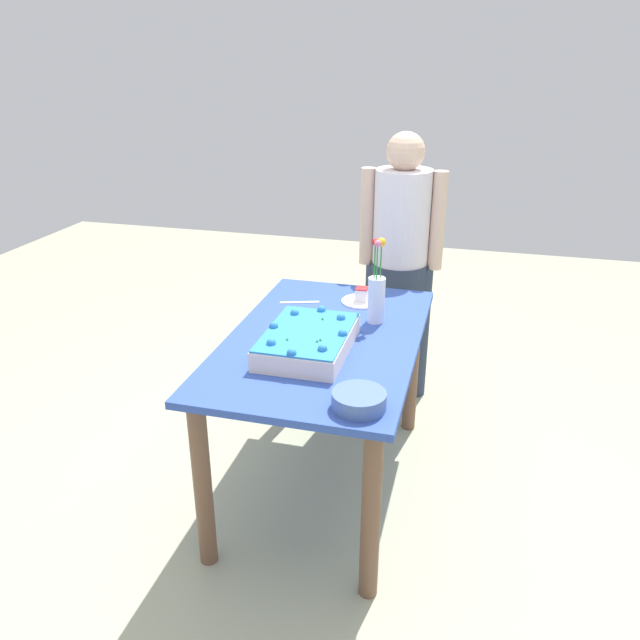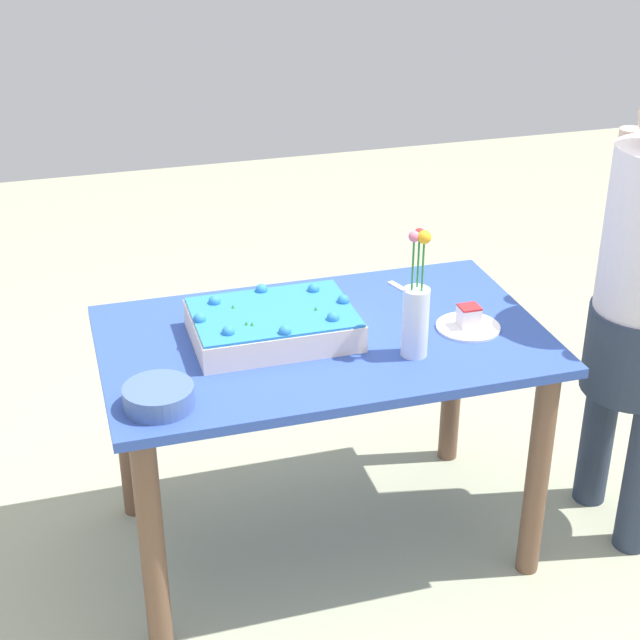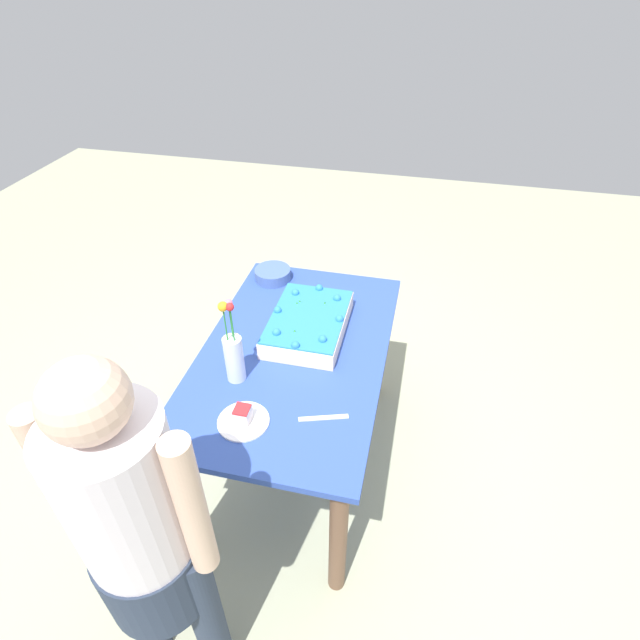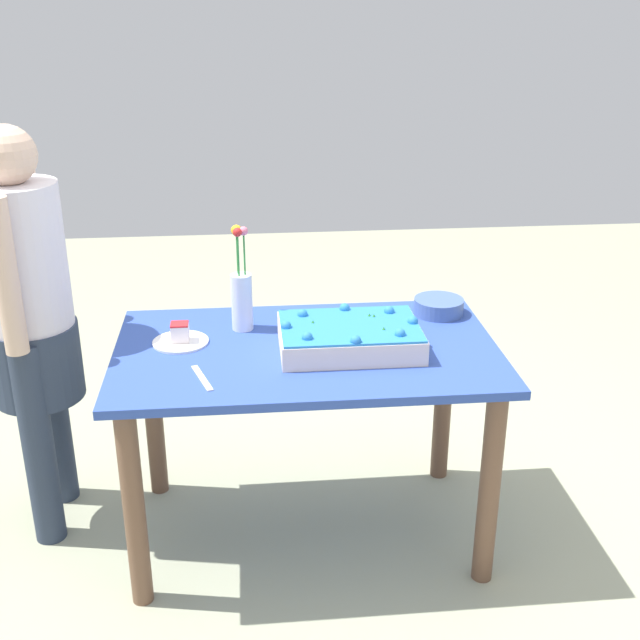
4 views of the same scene
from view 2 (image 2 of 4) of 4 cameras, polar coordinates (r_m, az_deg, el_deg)
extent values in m
plane|color=#A4A788|center=(3.31, 0.17, -12.56)|extent=(8.00, 8.00, 0.00)
cube|color=#304DA5|center=(2.89, 0.19, -1.18)|extent=(1.30, 0.79, 0.03)
cylinder|color=brown|center=(3.52, 7.74, -2.98)|extent=(0.07, 0.07, 0.73)
cylinder|color=brown|center=(3.27, -11.23, -5.79)|extent=(0.07, 0.07, 0.73)
cylinder|color=brown|center=(3.04, 12.55, -8.74)|extent=(0.07, 0.07, 0.73)
cylinder|color=brown|center=(2.75, -9.74, -12.79)|extent=(0.07, 0.07, 0.73)
cube|color=#FBE1CC|center=(2.86, -2.74, -0.33)|extent=(0.47, 0.33, 0.08)
cube|color=#2C7CC9|center=(2.84, -2.76, 0.45)|extent=(0.46, 0.32, 0.01)
sphere|color=#2C7CC9|center=(2.80, -7.03, 0.06)|extent=(0.04, 0.04, 0.04)
sphere|color=#2C7CC9|center=(2.72, -5.36, -0.69)|extent=(0.04, 0.04, 0.04)
sphere|color=#2C7CC9|center=(2.71, -2.05, -0.67)|extent=(0.04, 0.04, 0.04)
sphere|color=#2C7CC9|center=(2.78, 0.76, 0.12)|extent=(0.04, 0.04, 0.04)
sphere|color=#2C7CC9|center=(2.89, 1.37, 1.14)|extent=(0.04, 0.04, 0.04)
sphere|color=#2C7CC9|center=(2.96, -0.38, 1.81)|extent=(0.04, 0.04, 0.04)
sphere|color=#2C7CC9|center=(2.96, -3.42, 1.78)|extent=(0.04, 0.04, 0.04)
sphere|color=#2C7CC9|center=(2.90, -6.15, 1.08)|extent=(0.04, 0.04, 0.04)
cone|color=#2D8438|center=(2.86, -5.07, 0.74)|extent=(0.02, 0.02, 0.02)
cone|color=#2D8438|center=(2.76, -4.29, -0.24)|extent=(0.02, 0.02, 0.02)
cone|color=#2D8438|center=(2.84, -0.23, 0.60)|extent=(0.02, 0.02, 0.02)
cone|color=#2D8438|center=(2.76, -3.96, -0.28)|extent=(0.02, 0.02, 0.02)
cylinder|color=white|center=(2.96, 8.61, -0.40)|extent=(0.19, 0.19, 0.01)
cube|color=white|center=(2.94, 8.65, 0.18)|extent=(0.06, 0.06, 0.06)
cube|color=red|center=(2.93, 8.70, 0.75)|extent=(0.06, 0.06, 0.01)
cube|color=silver|center=(3.16, 5.12, 1.64)|extent=(0.08, 0.18, 0.00)
cylinder|color=silver|center=(2.75, 5.56, -0.14)|extent=(0.08, 0.08, 0.21)
cylinder|color=#2D8438|center=(2.67, 5.43, 3.29)|extent=(0.01, 0.01, 0.16)
sphere|color=pink|center=(2.64, 5.50, 4.86)|extent=(0.03, 0.03, 0.03)
cylinder|color=#2D8438|center=(2.67, 6.01, 3.25)|extent=(0.01, 0.01, 0.16)
sphere|color=#FCAB1F|center=(2.63, 6.09, 4.82)|extent=(0.04, 0.04, 0.04)
cylinder|color=#2D8438|center=(2.69, 5.74, 3.45)|extent=(0.01, 0.01, 0.16)
sphere|color=red|center=(2.66, 5.82, 5.01)|extent=(0.03, 0.03, 0.03)
cylinder|color=#4965A0|center=(2.56, -9.37, -4.43)|extent=(0.19, 0.19, 0.06)
cylinder|color=#2A3548|center=(3.39, 16.12, -4.61)|extent=(0.11, 0.11, 0.78)
cylinder|color=#2A3548|center=(3.17, 17.93, -1.61)|extent=(0.31, 0.32, 0.28)
cylinder|color=beige|center=(3.15, 17.08, 6.04)|extent=(0.08, 0.08, 0.52)
camera|label=1|loc=(2.44, -57.33, 9.02)|focal=35.00mm
camera|label=3|loc=(3.71, 24.33, 26.11)|focal=28.00mm
camera|label=4|loc=(5.02, -6.31, 24.30)|focal=45.00mm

